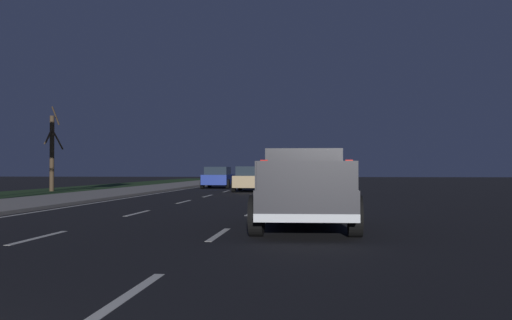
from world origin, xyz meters
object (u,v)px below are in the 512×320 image
at_px(pickup_truck, 304,188).
at_px(bare_tree_far, 52,151).
at_px(sedan_blue, 218,177).
at_px(sedan_tan, 251,179).

distance_m(pickup_truck, bare_tree_far, 26.00).
xyz_separation_m(pickup_truck, sedan_blue, (27.15, 6.76, -0.13)).
xyz_separation_m(sedan_tan, sedan_blue, (5.79, 3.07, 0.00)).
bearing_deg(sedan_blue, sedan_tan, -152.12).
height_order(sedan_blue, bare_tree_far, bare_tree_far).
relative_size(pickup_truck, sedan_tan, 1.25).
distance_m(sedan_blue, bare_tree_far, 11.67).
distance_m(sedan_tan, sedan_blue, 6.55).
height_order(pickup_truck, bare_tree_far, bare_tree_far).
bearing_deg(sedan_blue, bare_tree_far, 126.05).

